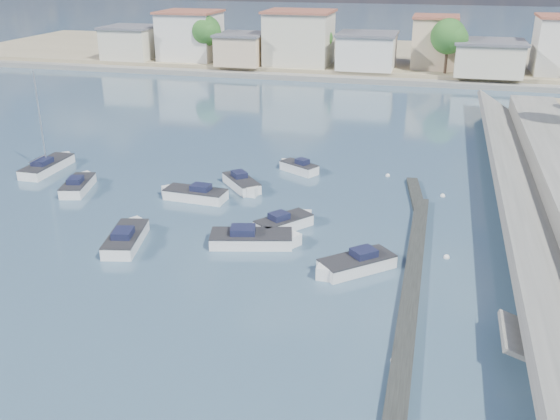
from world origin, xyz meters
The scene contains 16 objects.
ground centered at (0.00, 40.00, 0.00)m, with size 400.00×400.00×0.00m, color #344E68.
breakwater centered at (6.90, 12.69, 0.17)m, with size 2.00×31.02×0.35m.
far_shore_land centered at (0.00, 92.00, 0.70)m, with size 160.00×40.00×1.40m, color gray.
far_shore_quay centered at (0.00, 71.00, 0.40)m, with size 160.00×2.50×0.80m, color slate.
far_town centered at (10.71, 76.92, 4.93)m, with size 113.01×12.80×8.35m.
shore_trees centered at (8.34, 68.11, 6.22)m, with size 74.56×38.32×7.92m.
motorboat_a centered at (-11.59, 10.76, 0.38)m, with size 2.95×5.63×1.48m.
motorboat_b centered at (-1.99, 15.78, 0.38)m, with size 3.83×4.25×1.48m.
motorboat_c centered at (-10.40, 19.37, 0.38)m, with size 5.44×2.18×1.48m.
motorboat_d centered at (3.46, 10.56, 0.38)m, with size 4.70×4.52×1.48m.
motorboat_e centered at (-20.16, 19.10, 0.38)m, with size 2.75×4.99×1.48m.
motorboat_f centered at (-3.96, 27.93, 0.38)m, with size 3.73×2.97×1.48m.
motorboat_g centered at (-7.33, 22.56, 0.38)m, with size 4.08×4.35×1.48m.
motorboat_h centered at (-3.27, 12.60, 0.38)m, with size 6.08×3.35×1.48m.
sailboat centered at (-25.43, 22.90, 0.41)m, with size 2.00×6.46×9.00m.
mooring_buoys centered at (5.18, 16.01, 0.05)m, with size 15.50×33.61×0.39m.
Camera 1 is at (7.51, -22.94, 17.61)m, focal length 40.00 mm.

